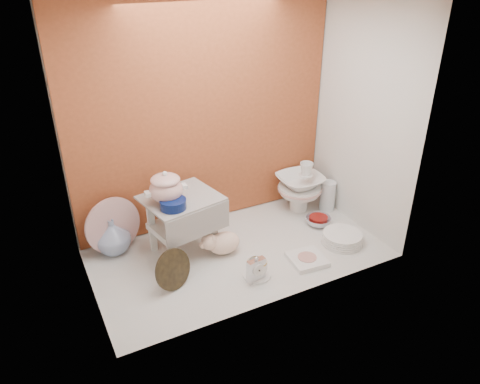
# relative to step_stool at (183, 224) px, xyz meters

# --- Properties ---
(ground) EXTENTS (1.80, 1.80, 0.00)m
(ground) POSITION_rel_step_stool_xyz_m (0.30, -0.19, -0.19)
(ground) COLOR silver
(ground) RESTS_ON ground
(niche_shell) EXTENTS (1.86, 1.03, 1.53)m
(niche_shell) POSITION_rel_step_stool_xyz_m (0.30, -0.01, 0.74)
(niche_shell) COLOR #A84F2A
(niche_shell) RESTS_ON ground
(step_stool) EXTENTS (0.50, 0.45, 0.38)m
(step_stool) POSITION_rel_step_stool_xyz_m (0.00, 0.00, 0.00)
(step_stool) COLOR silver
(step_stool) RESTS_ON ground
(soup_tureen) EXTENTS (0.24, 0.24, 0.20)m
(soup_tureen) POSITION_rel_step_stool_xyz_m (-0.09, -0.02, 0.29)
(soup_tureen) COLOR white
(soup_tureen) RESTS_ON step_stool
(cobalt_bowl) EXTENTS (0.18, 0.18, 0.06)m
(cobalt_bowl) POSITION_rel_step_stool_xyz_m (-0.09, -0.11, 0.22)
(cobalt_bowl) COLOR #0A1951
(cobalt_bowl) RESTS_ON step_stool
(floral_platter) EXTENTS (0.37, 0.15, 0.36)m
(floral_platter) POSITION_rel_step_stool_xyz_m (-0.39, 0.20, -0.01)
(floral_platter) COLOR white
(floral_platter) RESTS_ON ground
(blue_white_vase) EXTENTS (0.29, 0.29, 0.23)m
(blue_white_vase) POSITION_rel_step_stool_xyz_m (-0.40, 0.18, -0.08)
(blue_white_vase) COLOR white
(blue_white_vase) RESTS_ON ground
(lacquer_tray) EXTENTS (0.25, 0.17, 0.24)m
(lacquer_tray) POSITION_rel_step_stool_xyz_m (-0.18, -0.32, -0.07)
(lacquer_tray) COLOR black
(lacquer_tray) RESTS_ON ground
(mantel_clock) EXTENTS (0.12, 0.05, 0.17)m
(mantel_clock) POSITION_rel_step_stool_xyz_m (0.26, -0.49, -0.11)
(mantel_clock) COLOR silver
(mantel_clock) RESTS_ON ground
(plush_pig) EXTENTS (0.31, 0.27, 0.16)m
(plush_pig) POSITION_rel_step_stool_xyz_m (0.21, -0.15, -0.11)
(plush_pig) COLOR beige
(plush_pig) RESTS_ON ground
(teacup_saucer) EXTENTS (0.19, 0.19, 0.01)m
(teacup_saucer) POSITION_rel_step_stool_xyz_m (0.28, -0.45, -0.18)
(teacup_saucer) COLOR white
(teacup_saucer) RESTS_ON ground
(gold_rim_teacup) EXTENTS (0.13, 0.13, 0.10)m
(gold_rim_teacup) POSITION_rel_step_stool_xyz_m (0.28, -0.45, -0.13)
(gold_rim_teacup) COLOR white
(gold_rim_teacup) RESTS_ON teacup_saucer
(lattice_dish) EXTENTS (0.23, 0.23, 0.03)m
(lattice_dish) POSITION_rel_step_stool_xyz_m (0.63, -0.47, -0.18)
(lattice_dish) COLOR white
(lattice_dish) RESTS_ON ground
(dinner_plate_stack) EXTENTS (0.33, 0.33, 0.07)m
(dinner_plate_stack) POSITION_rel_step_stool_xyz_m (0.95, -0.40, -0.15)
(dinner_plate_stack) COLOR white
(dinner_plate_stack) RESTS_ON ground
(crystal_bowl) EXTENTS (0.19, 0.19, 0.06)m
(crystal_bowl) POSITION_rel_step_stool_xyz_m (0.94, -0.14, -0.16)
(crystal_bowl) COLOR silver
(crystal_bowl) RESTS_ON ground
(clear_glass_vase) EXTENTS (0.12, 0.12, 0.22)m
(clear_glass_vase) POSITION_rel_step_stool_xyz_m (1.13, 0.01, -0.08)
(clear_glass_vase) COLOR silver
(clear_glass_vase) RESTS_ON ground
(porcelain_tower) EXTENTS (0.36, 0.36, 0.37)m
(porcelain_tower) POSITION_rel_step_stool_xyz_m (0.94, 0.10, -0.01)
(porcelain_tower) COLOR white
(porcelain_tower) RESTS_ON ground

